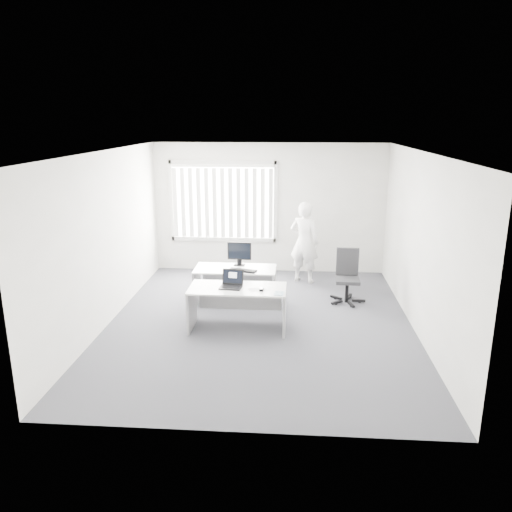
# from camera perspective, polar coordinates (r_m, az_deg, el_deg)

# --- Properties ---
(ground) EXTENTS (6.00, 6.00, 0.00)m
(ground) POSITION_cam_1_polar(r_m,az_deg,el_deg) (8.37, 0.43, -7.67)
(ground) COLOR #45454B
(ground) RESTS_ON ground
(wall_back) EXTENTS (5.00, 0.02, 2.80)m
(wall_back) POSITION_cam_1_polar(r_m,az_deg,el_deg) (10.86, 1.50, 5.44)
(wall_back) COLOR silver
(wall_back) RESTS_ON ground
(wall_front) EXTENTS (5.00, 0.02, 2.80)m
(wall_front) POSITION_cam_1_polar(r_m,az_deg,el_deg) (5.07, -1.80, -6.40)
(wall_front) COLOR silver
(wall_front) RESTS_ON ground
(wall_left) EXTENTS (0.02, 6.00, 2.80)m
(wall_left) POSITION_cam_1_polar(r_m,az_deg,el_deg) (8.46, -16.71, 1.91)
(wall_left) COLOR silver
(wall_left) RESTS_ON ground
(wall_right) EXTENTS (0.02, 6.00, 2.80)m
(wall_right) POSITION_cam_1_polar(r_m,az_deg,el_deg) (8.16, 18.27, 1.29)
(wall_right) COLOR silver
(wall_right) RESTS_ON ground
(ceiling) EXTENTS (5.00, 6.00, 0.02)m
(ceiling) POSITION_cam_1_polar(r_m,az_deg,el_deg) (7.71, 0.48, 11.83)
(ceiling) COLOR white
(ceiling) RESTS_ON wall_back
(window) EXTENTS (2.32, 0.06, 1.76)m
(window) POSITION_cam_1_polar(r_m,az_deg,el_deg) (10.89, -3.80, 6.24)
(window) COLOR beige
(window) RESTS_ON wall_back
(blinds) EXTENTS (2.20, 0.10, 1.50)m
(blinds) POSITION_cam_1_polar(r_m,az_deg,el_deg) (10.83, -3.84, 6.03)
(blinds) COLOR white
(blinds) RESTS_ON wall_back
(desk_near) EXTENTS (1.54, 0.74, 0.70)m
(desk_near) POSITION_cam_1_polar(r_m,az_deg,el_deg) (7.98, -2.11, -4.96)
(desk_near) COLOR silver
(desk_near) RESTS_ON ground
(desk_far) EXTENTS (1.47, 0.69, 0.67)m
(desk_far) POSITION_cam_1_polar(r_m,az_deg,el_deg) (9.09, -2.37, -2.53)
(desk_far) COLOR silver
(desk_far) RESTS_ON ground
(office_chair) EXTENTS (0.58, 0.58, 0.99)m
(office_chair) POSITION_cam_1_polar(r_m,az_deg,el_deg) (9.37, 10.35, -3.35)
(office_chair) COLOR black
(office_chair) RESTS_ON ground
(person) EXTENTS (0.72, 0.60, 1.68)m
(person) POSITION_cam_1_polar(r_m,az_deg,el_deg) (10.25, 5.55, 1.58)
(person) COLOR white
(person) RESTS_ON ground
(laptop) EXTENTS (0.38, 0.34, 0.27)m
(laptop) POSITION_cam_1_polar(r_m,az_deg,el_deg) (7.85, -2.92, -2.76)
(laptop) COLOR black
(laptop) RESTS_ON desk_near
(paper_sheet) EXTENTS (0.32, 0.27, 0.00)m
(paper_sheet) POSITION_cam_1_polar(r_m,az_deg,el_deg) (7.82, 0.16, -3.85)
(paper_sheet) COLOR white
(paper_sheet) RESTS_ON desk_near
(mouse) EXTENTS (0.06, 0.11, 0.04)m
(mouse) POSITION_cam_1_polar(r_m,az_deg,el_deg) (7.77, 0.63, -3.81)
(mouse) COLOR #A7A7AA
(mouse) RESTS_ON paper_sheet
(booklet) EXTENTS (0.16, 0.21, 0.01)m
(booklet) POSITION_cam_1_polar(r_m,az_deg,el_deg) (7.64, 2.66, -4.29)
(booklet) COLOR white
(booklet) RESTS_ON desk_near
(keyboard) EXTENTS (0.52, 0.30, 0.02)m
(keyboard) POSITION_cam_1_polar(r_m,az_deg,el_deg) (8.86, -1.54, -1.66)
(keyboard) COLOR black
(keyboard) RESTS_ON desk_far
(monitor) EXTENTS (0.44, 0.15, 0.44)m
(monitor) POSITION_cam_1_polar(r_m,az_deg,el_deg) (9.15, -1.91, 0.26)
(monitor) COLOR black
(monitor) RESTS_ON desk_far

